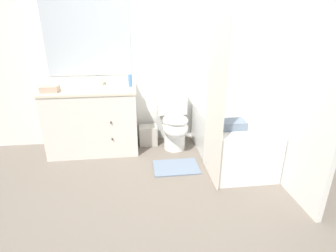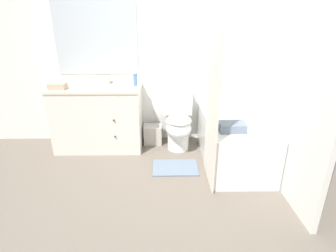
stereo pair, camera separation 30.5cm
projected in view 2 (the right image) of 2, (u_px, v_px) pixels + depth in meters
The scene contains 14 objects.
ground_plane at pixel (152, 199), 2.62m from camera, with size 14.00×14.00×0.00m, color #6B6056.
wall_back at pixel (153, 53), 3.57m from camera, with size 8.00×0.06×2.50m.
wall_right at pixel (276, 61), 2.88m from camera, with size 0.05×2.49×2.50m.
vanity_cabinet at pixel (99, 117), 3.57m from camera, with size 1.17×0.59×0.86m.
sink_faucet at pixel (99, 81), 3.58m from camera, with size 0.14×0.12×0.12m.
toilet at pixel (178, 123), 3.57m from camera, with size 0.40×0.63×0.78m.
bathtub at pixel (232, 139), 3.27m from camera, with size 0.70×1.39×0.56m.
shower_curtain at pixel (213, 93), 2.61m from camera, with size 0.01×0.60×1.97m.
wastebasket at pixel (153, 134), 3.79m from camera, with size 0.25×0.22×0.27m.
tissue_box at pixel (104, 80), 3.56m from camera, with size 0.14×0.12×0.12m.
soap_dispenser at pixel (135, 80), 3.44m from camera, with size 0.05×0.05×0.19m.
hand_towel_folded at pixel (58, 86), 3.29m from camera, with size 0.20×0.17×0.08m.
bath_towel_folded at pixel (232, 127), 2.79m from camera, with size 0.28×0.20×0.09m.
bath_mat at pixel (175, 168), 3.17m from camera, with size 0.54×0.38×0.02m.
Camera 2 is at (0.13, -2.17, 1.64)m, focal length 28.00 mm.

